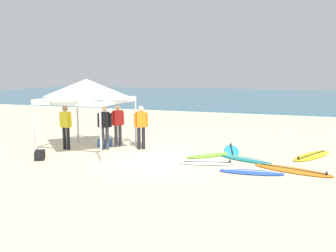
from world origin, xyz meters
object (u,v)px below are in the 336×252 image
Objects in this scene: surfboard_lime at (209,155)px; surfboard_cyan at (232,150)px; surfboard_yellow at (312,156)px; person_red at (118,123)px; person_yellow at (66,124)px; person_black at (105,125)px; gear_bag_near_tent at (40,155)px; surfboard_white at (207,163)px; surfboard_orange at (293,170)px; canopy_tent at (86,89)px; surfboard_teal at (246,159)px; person_orange at (141,124)px; cooler_box at (105,142)px; surfboard_blue at (251,172)px.

surfboard_lime is 1.22m from surfboard_cyan.
surfboard_yellow is 1.39× the size of person_red.
person_black is at bearing 18.70° from person_yellow.
person_red is 3.32m from gear_bag_near_tent.
person_black is (-4.08, -0.32, 0.95)m from surfboard_lime.
surfboard_yellow and surfboard_white have the same top height.
surfboard_yellow is 1.13× the size of surfboard_cyan.
person_yellow is (-8.37, 0.27, 0.95)m from surfboard_orange.
gear_bag_near_tent is at bearing -155.75° from surfboard_lime.
person_yellow reaches higher than surfboard_white.
surfboard_yellow is 2.85m from surfboard_cyan.
surfboard_lime is 0.99× the size of person_black.
surfboard_cyan is 4.99m from person_black.
surfboard_teal is (5.86, 0.62, -2.35)m from canopy_tent.
surfboard_white is at bearing 13.19° from gear_bag_near_tent.
surfboard_lime is at bearing 171.58° from surfboard_teal.
surfboard_orange is 1.18× the size of surfboard_cyan.
person_orange is 1.00× the size of person_yellow.
surfboard_lime is 5.97m from gear_bag_near_tent.
surfboard_orange is 1.31× the size of surfboard_white.
cooler_box is at bearing 67.67° from gear_bag_near_tent.
surfboard_orange is at bearing -1.83° from person_yellow.
gear_bag_near_tent is (-1.59, -2.79, -0.85)m from person_red.
person_orange is 3.87m from gear_bag_near_tent.
person_orange is 3.42× the size of cooler_box.
cooler_box is (-7.85, -1.00, 0.16)m from surfboard_yellow.
gear_bag_near_tent is at bearing -157.94° from surfboard_yellow.
person_red is 2.85× the size of gear_bag_near_tent.
canopy_tent is at bearing 178.00° from surfboard_orange.
surfboard_white is 5.80m from person_yellow.
person_black is at bearing -109.36° from person_red.
surfboard_blue is 0.79× the size of surfboard_orange.
gear_bag_near_tent is at bearing -134.83° from person_orange.
canopy_tent reaches higher than person_red.
person_yellow is at bearing 179.41° from canopy_tent.
person_yellow reaches higher than surfboard_blue.
cooler_box is (-1.59, -0.07, -0.79)m from person_orange.
surfboard_white is at bearing -101.07° from surfboard_cyan.
person_yellow is 1.85m from gear_bag_near_tent.
surfboard_teal is 0.79× the size of surfboard_orange.
canopy_tent is 2.46m from person_orange.
surfboard_blue is 0.83× the size of surfboard_yellow.
surfboard_blue is 6.02m from person_black.
person_orange is (-2.78, 0.23, 0.95)m from surfboard_lime.
person_black reaches higher than cooler_box.
surfboard_white is 3.16× the size of gear_bag_near_tent.
surfboard_teal is (-0.35, 1.53, 0.00)m from surfboard_blue.
person_orange is at bearing 155.53° from surfboard_white.
cooler_box is (-7.23, 1.23, 0.16)m from surfboard_orange.
surfboard_orange is 7.04m from person_black.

